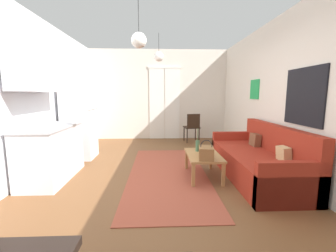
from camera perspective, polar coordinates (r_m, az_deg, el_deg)
ground_plane at (r=3.58m, az=-2.40°, el=-15.62°), size 4.82×7.80×0.10m
wall_back at (r=6.92m, az=-2.42°, el=8.05°), size 4.42×0.13×2.77m
wall_right at (r=3.92m, az=31.16°, el=6.85°), size 0.12×7.40×2.77m
wall_left at (r=3.93m, az=-36.15°, el=6.47°), size 0.12×7.40×2.77m
area_rug at (r=3.98m, az=-0.08°, el=-12.25°), size 1.34×3.18×0.01m
couch at (r=4.04m, az=22.77°, el=-8.50°), size 0.90×2.19×0.89m
coffee_table at (r=3.77m, az=9.22°, el=-8.04°), size 0.54×0.89×0.40m
bamboo_vase at (r=3.91m, az=7.75°, el=-5.15°), size 0.07×0.07×0.41m
handbag at (r=3.46m, az=9.96°, el=-6.93°), size 0.26×0.32×0.30m
refrigerator at (r=5.13m, az=-22.16°, el=0.95°), size 0.63×0.62×1.60m
kitchen_counter at (r=4.04m, az=-28.85°, el=-1.67°), size 0.62×1.28×2.05m
accent_chair at (r=6.41m, az=6.35°, el=-0.01°), size 0.47×0.46×0.84m
pendant_lamp_near at (r=3.17m, az=-7.62°, el=21.33°), size 0.21×0.21×0.75m
pendant_lamp_far at (r=5.20m, az=-2.42°, el=17.70°), size 0.22×0.22×0.63m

